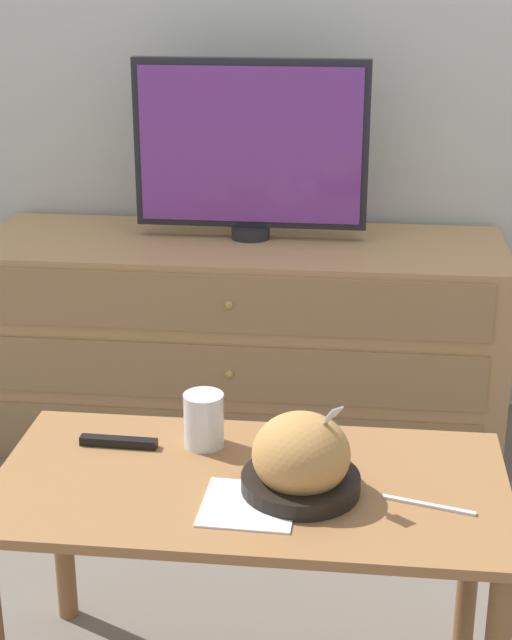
# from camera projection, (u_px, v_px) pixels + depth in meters

# --- Properties ---
(ground_plane) EXTENTS (12.00, 12.00, 0.00)m
(ground_plane) POSITION_uv_depth(u_px,v_px,m) (294.00, 394.00, 3.36)
(ground_plane) COLOR #70665B
(dresser) EXTENTS (1.55, 0.54, 0.62)m
(dresser) POSITION_uv_depth(u_px,v_px,m) (241.00, 339.00, 3.00)
(dresser) COLOR tan
(dresser) RESTS_ON ground_plane
(tv) EXTENTS (0.68, 0.12, 0.52)m
(tv) POSITION_uv_depth(u_px,v_px,m) (251.00, 147.00, 2.84)
(tv) COLOR #232328
(tv) RESTS_ON dresser
(coffee_table) EXTENTS (0.96, 0.49, 0.49)m
(coffee_table) POSITION_uv_depth(u_px,v_px,m) (250.00, 517.00, 1.85)
(coffee_table) COLOR #9E6B3D
(coffee_table) RESTS_ON ground_plane
(takeout_bowl) EXTENTS (0.22, 0.22, 0.19)m
(takeout_bowl) POSITION_uv_depth(u_px,v_px,m) (301.00, 461.00, 1.77)
(takeout_bowl) COLOR black
(takeout_bowl) RESTS_ON coffee_table
(drink_cup) EXTENTS (0.08, 0.08, 0.11)m
(drink_cup) POSITION_uv_depth(u_px,v_px,m) (204.00, 423.00, 1.94)
(drink_cup) COLOR beige
(drink_cup) RESTS_ON coffee_table
(napkin) EXTENTS (0.17, 0.17, 0.00)m
(napkin) POSITION_uv_depth(u_px,v_px,m) (249.00, 505.00, 1.74)
(napkin) COLOR white
(napkin) RESTS_ON coffee_table
(knife) EXTENTS (0.17, 0.05, 0.01)m
(knife) POSITION_uv_depth(u_px,v_px,m) (429.00, 505.00, 1.74)
(knife) COLOR silver
(knife) RESTS_ON coffee_table
(remote_control) EXTENTS (0.16, 0.03, 0.02)m
(remote_control) POSITION_uv_depth(u_px,v_px,m) (119.00, 442.00, 1.95)
(remote_control) COLOR black
(remote_control) RESTS_ON coffee_table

